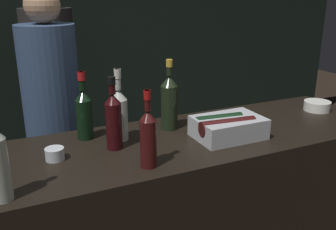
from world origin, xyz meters
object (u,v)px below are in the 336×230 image
at_px(champagne_bottle, 169,101).
at_px(person_blond_tee, 52,83).
at_px(red_wine_bottle_tall, 148,137).
at_px(red_wine_bottle_black_foil, 113,119).
at_px(bowl_white, 317,106).
at_px(candle_votive, 55,154).
at_px(white_wine_bottle, 119,113).
at_px(person_in_hoodie, 53,115).
at_px(red_wine_bottle_burgundy, 84,112).
at_px(ice_bin_with_bottles, 227,126).

xyz_separation_m(champagne_bottle, person_blond_tee, (-0.39, 1.46, -0.18)).
bearing_deg(red_wine_bottle_tall, red_wine_bottle_black_foil, 106.66).
bearing_deg(bowl_white, red_wine_bottle_black_foil, -178.39).
height_order(candle_votive, white_wine_bottle, white_wine_bottle).
distance_m(white_wine_bottle, person_in_hoodie, 0.75).
bearing_deg(candle_votive, bowl_white, 1.70).
bearing_deg(red_wine_bottle_burgundy, white_wine_bottle, -30.64).
distance_m(bowl_white, person_blond_tee, 2.06).
xyz_separation_m(red_wine_bottle_tall, person_blond_tee, (-0.12, 1.83, -0.17)).
height_order(bowl_white, candle_votive, bowl_white).
xyz_separation_m(ice_bin_with_bottles, candle_votive, (-0.82, 0.09, -0.03)).
height_order(candle_votive, red_wine_bottle_black_foil, red_wine_bottle_black_foil).
bearing_deg(candle_votive, red_wine_bottle_burgundy, 46.85).
bearing_deg(white_wine_bottle, bowl_white, -2.57).
bearing_deg(white_wine_bottle, champagne_bottle, 7.72).
height_order(red_wine_bottle_burgundy, person_blond_tee, person_blond_tee).
height_order(red_wine_bottle_black_foil, white_wine_bottle, white_wine_bottle).
bearing_deg(bowl_white, white_wine_bottle, 177.43).
bearing_deg(bowl_white, ice_bin_with_bottles, -169.29).
xyz_separation_m(ice_bin_with_bottles, bowl_white, (0.75, 0.14, -0.03)).
bearing_deg(white_wine_bottle, person_blond_tee, 94.05).
height_order(candle_votive, person_in_hoodie, person_in_hoodie).
bearing_deg(red_wine_bottle_tall, red_wine_bottle_burgundy, 111.44).
xyz_separation_m(red_wine_bottle_tall, champagne_bottle, (0.27, 0.37, 0.02)).
height_order(red_wine_bottle_tall, person_blond_tee, person_blond_tee).
height_order(red_wine_bottle_tall, person_in_hoodie, person_in_hoodie).
xyz_separation_m(red_wine_bottle_black_foil, red_wine_bottle_tall, (0.07, -0.24, -0.01)).
relative_size(candle_votive, red_wine_bottle_burgundy, 0.24).
bearing_deg(red_wine_bottle_black_foil, ice_bin_with_bottles, -10.81).
relative_size(bowl_white, candle_votive, 1.91).
height_order(white_wine_bottle, person_blond_tee, person_blond_tee).
bearing_deg(ice_bin_with_bottles, red_wine_bottle_black_foil, 169.19).
bearing_deg(white_wine_bottle, red_wine_bottle_tall, -87.28).
xyz_separation_m(candle_votive, champagne_bottle, (0.61, 0.14, 0.13)).
distance_m(bowl_white, champagne_bottle, 0.97).
distance_m(red_wine_bottle_burgundy, white_wine_bottle, 0.17).
bearing_deg(red_wine_bottle_tall, person_in_hoodie, 102.94).
height_order(red_wine_bottle_tall, white_wine_bottle, white_wine_bottle).
relative_size(red_wine_bottle_black_foil, white_wine_bottle, 0.96).
bearing_deg(person_blond_tee, champagne_bottle, -172.37).
distance_m(red_wine_bottle_tall, champagne_bottle, 0.46).
bearing_deg(champagne_bottle, candle_votive, -167.09).
xyz_separation_m(bowl_white, champagne_bottle, (-0.95, 0.09, 0.12)).
distance_m(red_wine_bottle_burgundy, red_wine_bottle_tall, 0.45).
distance_m(bowl_white, red_wine_bottle_black_foil, 1.30).
distance_m(red_wine_bottle_black_foil, person_in_hoodie, 0.83).
bearing_deg(candle_votive, champagne_bottle, 12.91).
height_order(candle_votive, champagne_bottle, champagne_bottle).
bearing_deg(ice_bin_with_bottles, bowl_white, 10.71).
bearing_deg(red_wine_bottle_burgundy, candle_votive, -133.15).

